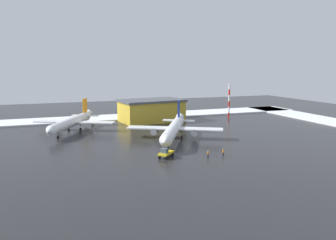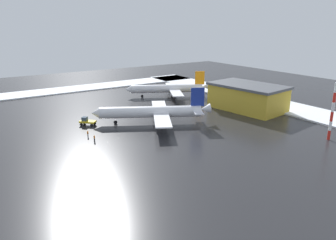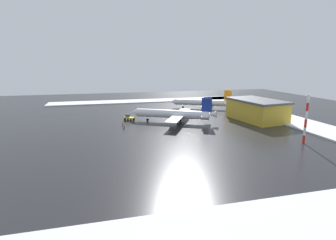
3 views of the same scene
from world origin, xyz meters
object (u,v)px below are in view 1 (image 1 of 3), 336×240
pushback_tug (166,153)px  ground_crew_by_nose_gear (223,152)px  airplane_far_rear (72,122)px  cargo_hangar (151,110)px  ground_crew_near_tug (208,154)px  antenna_mast (229,101)px  airplane_foreground_jet (174,129)px

pushback_tug → ground_crew_by_nose_gear: bearing=122.9°
airplane_far_rear → ground_crew_by_nose_gear: airplane_far_rear is taller
ground_crew_by_nose_gear → pushback_tug: bearing=-33.9°
cargo_hangar → airplane_far_rear: bearing=11.8°
ground_crew_near_tug → antenna_mast: 62.82m
airplane_foreground_jet → ground_crew_near_tug: (-0.93, 20.72, -2.52)m
antenna_mast → cargo_hangar: (32.91, -4.64, -2.96)m
airplane_foreground_jet → ground_crew_by_nose_gear: (-5.21, 20.57, -2.52)m
airplane_far_rear → pushback_tug: airplane_far_rear is taller
airplane_far_rear → antenna_mast: 65.13m
antenna_mast → cargo_hangar: 33.37m
airplane_foreground_jet → antenna_mast: antenna_mast is taller
pushback_tug → antenna_mast: 66.42m
airplane_foreground_jet → antenna_mast: bearing=158.1°
pushback_tug → antenna_mast: (-45.72, -47.79, 6.12)m
antenna_mast → cargo_hangar: size_ratio=0.55×
ground_crew_by_nose_gear → ground_crew_near_tug: (4.29, 0.15, 0.00)m
ground_crew_near_tug → cargo_hangar: 55.95m
airplane_far_rear → cargo_hangar: (-31.75, -11.26, 1.11)m
antenna_mast → ground_crew_by_nose_gear: bearing=58.1°
airplane_foreground_jet → antenna_mast: size_ratio=2.20×
pushback_tug → ground_crew_near_tug: pushback_tug is taller
ground_crew_by_nose_gear → airplane_far_rear: bearing=-74.5°
airplane_foreground_jet → ground_crew_near_tug: size_ratio=19.05×
pushback_tug → antenna_mast: size_ratio=0.33×
pushback_tug → cargo_hangar: 54.06m
airplane_foreground_jet → cargo_hangar: airplane_foreground_jet is taller
airplane_foreground_jet → cargo_hangar: (-3.96, -35.04, 0.95)m
airplane_foreground_jet → pushback_tug: airplane_foreground_jet is taller
antenna_mast → cargo_hangar: antenna_mast is taller
airplane_far_rear → ground_crew_near_tug: (-28.72, 44.49, -2.36)m
airplane_foreground_jet → airplane_far_rear: 36.57m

